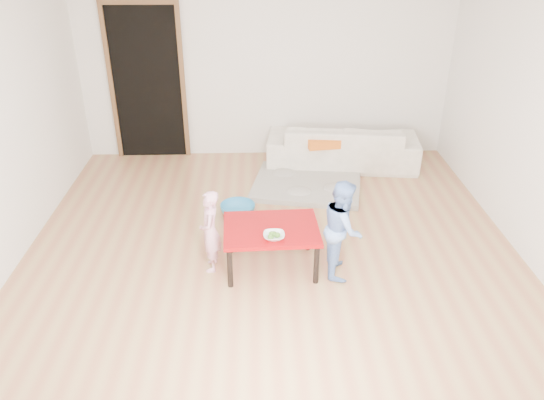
{
  "coord_description": "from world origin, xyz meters",
  "views": [
    {
      "loc": [
        -0.13,
        -4.61,
        2.99
      ],
      "look_at": [
        0.0,
        -0.2,
        0.65
      ],
      "focal_mm": 35.0,
      "sensor_mm": 36.0,
      "label": 1
    }
  ],
  "objects_px": {
    "child_blue": "(343,228)",
    "child_pink": "(210,231)",
    "sofa": "(342,145)",
    "basin": "(238,209)",
    "bowl": "(274,236)",
    "red_table": "(271,247)"
  },
  "relations": [
    {
      "from": "red_table",
      "to": "child_pink",
      "type": "height_order",
      "value": "child_pink"
    },
    {
      "from": "sofa",
      "to": "child_pink",
      "type": "relative_size",
      "value": 2.44
    },
    {
      "from": "child_pink",
      "to": "basin",
      "type": "xyz_separation_m",
      "value": [
        0.22,
        1.05,
        -0.35
      ]
    },
    {
      "from": "child_pink",
      "to": "child_blue",
      "type": "distance_m",
      "value": 1.23
    },
    {
      "from": "child_blue",
      "to": "bowl",
      "type": "bearing_deg",
      "value": 105.32
    },
    {
      "from": "sofa",
      "to": "child_blue",
      "type": "xyz_separation_m",
      "value": [
        -0.38,
        -2.5,
        0.18
      ]
    },
    {
      "from": "child_blue",
      "to": "red_table",
      "type": "bearing_deg",
      "value": 88.31
    },
    {
      "from": "bowl",
      "to": "child_blue",
      "type": "xyz_separation_m",
      "value": [
        0.64,
        0.11,
        0.01
      ]
    },
    {
      "from": "child_blue",
      "to": "basin",
      "type": "xyz_separation_m",
      "value": [
        -1.01,
        1.14,
        -0.41
      ]
    },
    {
      "from": "sofa",
      "to": "basin",
      "type": "height_order",
      "value": "sofa"
    },
    {
      "from": "sofa",
      "to": "bowl",
      "type": "distance_m",
      "value": 2.8
    },
    {
      "from": "basin",
      "to": "red_table",
      "type": "bearing_deg",
      "value": -71.46
    },
    {
      "from": "child_blue",
      "to": "child_pink",
      "type": "bearing_deg",
      "value": 91.68
    },
    {
      "from": "child_pink",
      "to": "basin",
      "type": "distance_m",
      "value": 1.13
    },
    {
      "from": "red_table",
      "to": "basin",
      "type": "distance_m",
      "value": 1.12
    },
    {
      "from": "basin",
      "to": "sofa",
      "type": "bearing_deg",
      "value": 44.39
    },
    {
      "from": "red_table",
      "to": "child_pink",
      "type": "distance_m",
      "value": 0.6
    },
    {
      "from": "sofa",
      "to": "basin",
      "type": "xyz_separation_m",
      "value": [
        -1.39,
        -1.36,
        -0.23
      ]
    },
    {
      "from": "red_table",
      "to": "basin",
      "type": "relative_size",
      "value": 2.24
    },
    {
      "from": "red_table",
      "to": "child_blue",
      "type": "xyz_separation_m",
      "value": [
        0.66,
        -0.09,
        0.25
      ]
    },
    {
      "from": "red_table",
      "to": "bowl",
      "type": "height_order",
      "value": "bowl"
    },
    {
      "from": "sofa",
      "to": "bowl",
      "type": "xyz_separation_m",
      "value": [
        -1.02,
        -2.6,
        0.18
      ]
    }
  ]
}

